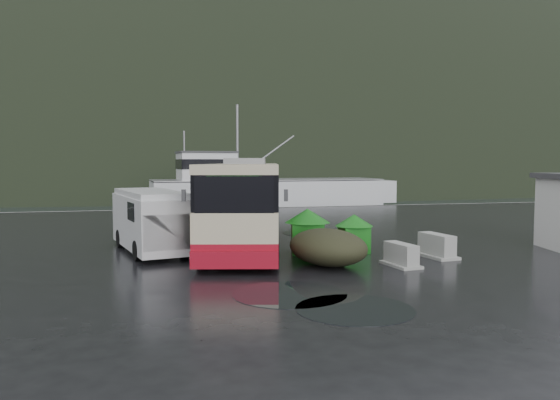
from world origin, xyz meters
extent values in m
plane|color=black|center=(0.00, 0.00, 0.00)|extent=(160.00, 160.00, 0.00)
cube|color=black|center=(0.00, 110.00, 0.00)|extent=(300.00, 180.00, 0.02)
cube|color=#999993|center=(0.00, 20.00, 0.00)|extent=(160.00, 0.60, 1.50)
ellipsoid|color=black|center=(10.00, 250.00, 0.00)|extent=(780.00, 540.00, 570.00)
cylinder|color=black|center=(-0.93, -5.36, 0.01)|extent=(2.89, 2.89, 0.01)
cylinder|color=black|center=(0.16, -7.05, 0.01)|extent=(2.69, 2.69, 0.01)
cylinder|color=black|center=(3.08, 5.71, 0.01)|extent=(2.95, 2.95, 0.01)
camera|label=1|loc=(-4.22, -18.35, 3.29)|focal=35.00mm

